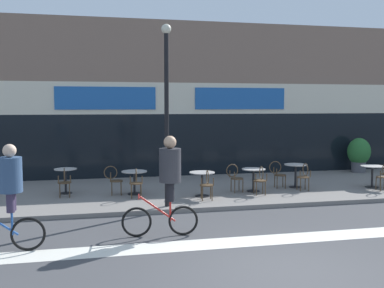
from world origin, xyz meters
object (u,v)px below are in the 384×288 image
(cafe_chair_3_near, at_px, (260,178))
(cafe_chair_1_side, at_px, (114,178))
(cafe_chair_3_side, at_px, (235,176))
(bistro_table_5, at_px, (372,172))
(bistro_table_4, at_px, (296,171))
(cafe_chair_4_near, at_px, (304,175))
(cafe_chair_1_near, at_px, (136,181))
(cyclist_1, at_px, (8,189))
(cafe_chair_4_side, at_px, (278,173))
(lamp_post, at_px, (167,102))
(bistro_table_0, at_px, (66,176))
(cafe_chair_5_near, at_px, (384,175))
(cyclist_0, at_px, (168,176))
(cafe_chair_2_near, at_px, (207,183))
(planter_pot, at_px, (359,154))
(bistro_table_2, at_px, (202,179))
(bistro_table_1, at_px, (134,177))
(cafe_chair_0_near, at_px, (64,180))
(bistro_table_3, at_px, (253,175))

(cafe_chair_3_near, bearing_deg, cafe_chair_1_side, 82.84)
(cafe_chair_3_side, bearing_deg, bistro_table_5, -9.49)
(bistro_table_4, relative_size, cafe_chair_3_side, 0.86)
(cafe_chair_3_side, xyz_separation_m, cafe_chair_4_near, (2.23, -0.27, 0.00))
(cafe_chair_1_near, xyz_separation_m, cyclist_1, (-2.85, -3.98, 0.61))
(cafe_chair_1_side, distance_m, cafe_chair_4_side, 5.36)
(lamp_post, bearing_deg, bistro_table_0, 138.91)
(cafe_chair_5_near, relative_size, cyclist_0, 0.41)
(cafe_chair_2_near, height_order, planter_pot, planter_pot)
(bistro_table_0, bearing_deg, cyclist_0, -62.90)
(cafe_chair_3_near, distance_m, cyclist_0, 4.71)
(bistro_table_2, bearing_deg, lamp_post, -138.66)
(bistro_table_5, height_order, cafe_chair_4_near, cafe_chair_4_near)
(bistro_table_1, height_order, planter_pot, planter_pot)
(cafe_chair_2_near, xyz_separation_m, cyclist_0, (-1.60, -2.81, 0.69))
(cafe_chair_2_near, height_order, cafe_chair_4_side, same)
(bistro_table_0, bearing_deg, bistro_table_5, -6.61)
(bistro_table_2, bearing_deg, cafe_chair_0_near, 170.05)
(bistro_table_0, relative_size, bistro_table_4, 1.00)
(bistro_table_4, bearing_deg, cafe_chair_1_near, -173.62)
(cafe_chair_4_side, bearing_deg, bistro_table_3, -153.14)
(cafe_chair_4_near, bearing_deg, cyclist_0, 128.56)
(bistro_table_1, bearing_deg, cafe_chair_2_near, -35.43)
(cafe_chair_1_near, xyz_separation_m, cafe_chair_4_side, (4.74, 0.61, 0.00))
(cafe_chair_1_side, xyz_separation_m, cyclist_0, (0.99, -4.21, 0.69))
(bistro_table_5, height_order, lamp_post, lamp_post)
(cafe_chair_0_near, bearing_deg, bistro_table_2, -102.80)
(cafe_chair_2_near, bearing_deg, bistro_table_4, -61.95)
(cyclist_1, bearing_deg, cafe_chair_2_near, -145.79)
(bistro_table_2, height_order, bistro_table_3, bistro_table_2)
(planter_pot, bearing_deg, cafe_chair_1_near, -161.18)
(bistro_table_0, relative_size, cafe_chair_3_side, 0.86)
(bistro_table_4, xyz_separation_m, cafe_chair_4_side, (-0.63, 0.01, -0.04))
(cafe_chair_0_near, relative_size, cyclist_0, 0.41)
(bistro_table_0, relative_size, cafe_chair_4_side, 0.86)
(bistro_table_1, relative_size, bistro_table_3, 1.04)
(bistro_table_1, bearing_deg, cafe_chair_1_side, 179.68)
(bistro_table_5, height_order, cafe_chair_1_near, cafe_chair_1_near)
(bistro_table_0, xyz_separation_m, bistro_table_2, (4.05, -1.33, -0.02))
(bistro_table_2, height_order, cafe_chair_0_near, cafe_chair_0_near)
(cafe_chair_2_near, bearing_deg, planter_pot, -55.75)
(bistro_table_2, bearing_deg, bistro_table_0, 161.74)
(cyclist_0, bearing_deg, cafe_chair_4_side, -130.85)
(lamp_post, distance_m, cyclist_1, 4.81)
(cafe_chair_0_near, height_order, cyclist_0, cyclist_0)
(bistro_table_4, height_order, cafe_chair_3_near, cafe_chair_3_near)
(cafe_chair_1_side, height_order, cafe_chair_3_side, same)
(cafe_chair_1_side, bearing_deg, cyclist_1, -113.11)
(cafe_chair_4_side, bearing_deg, cafe_chair_5_near, -14.02)
(bistro_table_4, relative_size, cafe_chair_4_side, 0.86)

